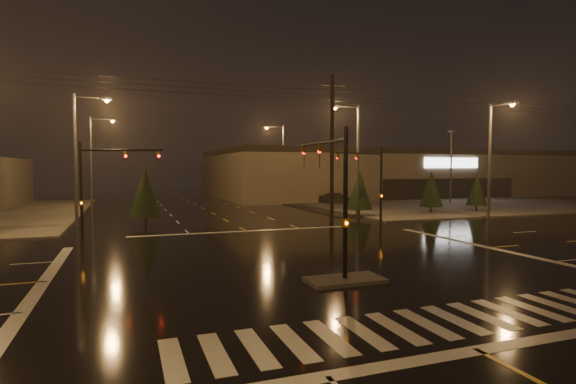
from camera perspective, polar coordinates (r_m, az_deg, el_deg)
name	(u,v)px	position (r m, az deg, el deg)	size (l,w,h in m)	color
ground	(306,262)	(21.44, 2.30, -8.83)	(140.00, 140.00, 0.00)	black
sidewalk_ne	(430,201)	(62.46, 17.57, -1.12)	(36.00, 36.00, 0.12)	#423F3B
median_island	(345,280)	(17.88, 7.24, -11.01)	(3.00, 1.60, 0.15)	#423F3B
crosswalk	(426,323)	(13.82, 17.10, -15.66)	(15.00, 2.60, 0.01)	beige
stop_bar_near	(478,350)	(12.38, 22.97, -18.02)	(16.00, 0.50, 0.01)	beige
stop_bar_far	(247,231)	(31.75, -5.25, -4.96)	(16.00, 0.50, 0.01)	beige
parking_lot	(471,201)	(64.12, 22.21, -1.12)	(50.00, 24.00, 0.08)	black
retail_building	(395,172)	(78.25, 13.39, 2.51)	(60.20, 28.30, 7.20)	brown
signal_mast_median	(335,184)	(18.19, 5.98, 0.95)	(0.25, 4.59, 6.00)	black
signal_mast_ne	(372,177)	(34.32, 10.63, 1.94)	(4.84, 1.86, 6.00)	black
signal_mast_nw	(98,178)	(29.61, -22.93, 1.59)	(4.84, 1.86, 6.00)	black
streetlight_1	(80,150)	(37.59, -24.94, 4.87)	(2.77, 0.32, 10.00)	#38383A
streetlight_2	(94,156)	(53.54, -23.44, 4.26)	(2.77, 0.32, 10.00)	#38383A
streetlight_3	(355,153)	(40.28, 8.48, 4.97)	(2.77, 0.32, 10.00)	#38383A
streetlight_4	(281,158)	(58.65, -0.87, 4.37)	(2.77, 0.32, 10.00)	#38383A
streetlight_6	(492,152)	(42.84, 24.53, 4.61)	(0.32, 2.77, 10.00)	#38383A
utility_pole_1	(332,147)	(37.07, 5.61, 5.67)	(2.20, 0.32, 12.00)	black
conifer_0	(359,189)	(41.27, 9.05, 0.34)	(2.32, 2.32, 4.32)	black
conifer_1	(431,189)	(45.84, 17.73, 0.41)	(2.23, 2.23, 4.18)	black
conifer_2	(477,190)	(49.12, 22.86, 0.27)	(2.00, 2.00, 3.83)	black
conifer_3	(145,192)	(36.21, -17.68, 0.00)	(2.42, 2.42, 4.48)	black
car_parked	(336,198)	(55.84, 6.15, -0.76)	(1.76, 4.38, 1.49)	black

